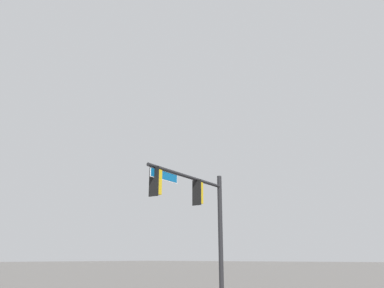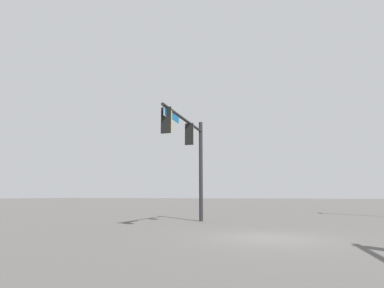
% 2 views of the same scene
% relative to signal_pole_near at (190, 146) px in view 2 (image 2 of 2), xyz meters
% --- Properties ---
extents(ground_plane, '(400.00, 400.00, 0.00)m').
position_rel_signal_pole_near_xyz_m(ground_plane, '(4.11, 5.02, -4.47)').
color(ground_plane, '#514F4C').
extents(signal_pole_near, '(6.37, 0.84, 6.43)m').
position_rel_signal_pole_near_xyz_m(signal_pole_near, '(0.00, 0.00, 0.00)').
color(signal_pole_near, black).
rests_on(signal_pole_near, ground_plane).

